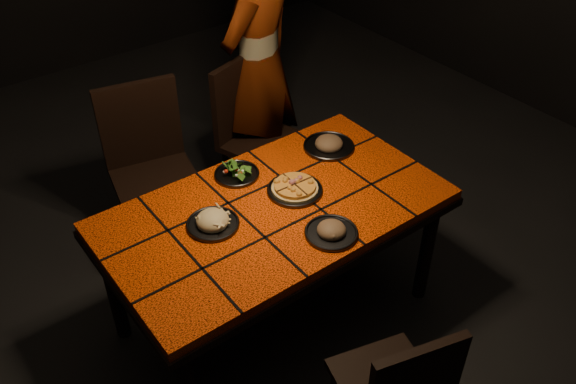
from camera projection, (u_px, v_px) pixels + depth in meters
room_shell at (272, 59)px, 2.39m from camera, size 6.04×7.04×3.08m
dining_table at (275, 219)px, 2.90m from camera, size 1.62×0.92×0.75m
chair_far_left at (150, 160)px, 3.45m from camera, size 0.54×0.54×1.01m
chair_far_right at (253, 127)px, 3.76m from camera, size 0.56×0.56×0.98m
diner at (259, 67)px, 3.71m from camera, size 0.75×0.63×1.76m
plate_pizza at (295, 189)px, 2.93m from camera, size 0.27×0.27×0.04m
plate_pasta at (213, 222)px, 2.73m from camera, size 0.24×0.24×0.08m
plate_salad at (237, 171)px, 3.03m from camera, size 0.23×0.23×0.07m
plate_mushroom_a at (331, 231)px, 2.69m from camera, size 0.24×0.24×0.08m
plate_mushroom_b at (329, 144)px, 3.23m from camera, size 0.27×0.27×0.09m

